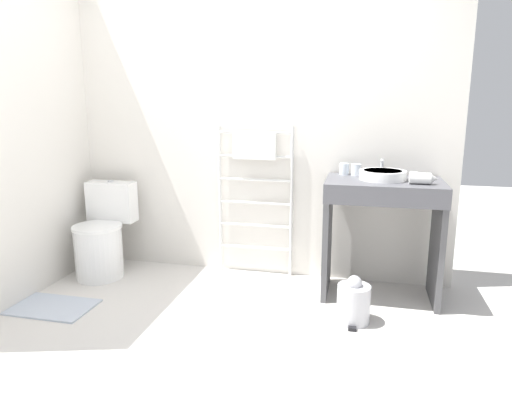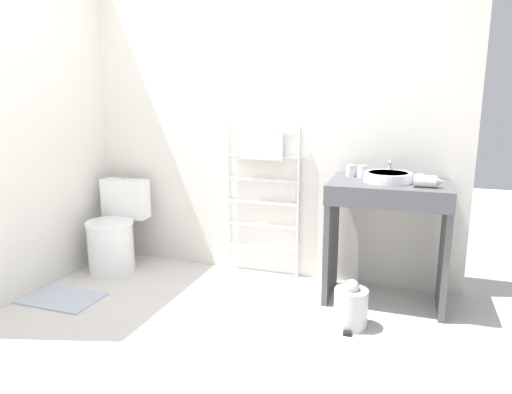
# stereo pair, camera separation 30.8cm
# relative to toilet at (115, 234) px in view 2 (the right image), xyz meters

# --- Properties ---
(ground_plane) EXTENTS (12.00, 12.00, 0.00)m
(ground_plane) POSITION_rel_toilet_xyz_m (1.18, -1.00, -0.31)
(ground_plane) COLOR silver
(wall_back) EXTENTS (3.17, 0.12, 2.62)m
(wall_back) POSITION_rel_toilet_xyz_m (1.18, 0.42, 1.00)
(wall_back) COLOR silver
(wall_back) RESTS_ON ground_plane
(wall_side) EXTENTS (0.12, 2.02, 2.62)m
(wall_side) POSITION_rel_toilet_xyz_m (-0.35, -0.32, 1.00)
(wall_side) COLOR silver
(wall_side) RESTS_ON ground_plane
(toilet) EXTENTS (0.41, 0.52, 0.76)m
(toilet) POSITION_rel_toilet_xyz_m (0.00, 0.00, 0.00)
(toilet) COLOR white
(toilet) RESTS_ON ground_plane
(towel_radiator) EXTENTS (0.62, 0.06, 1.22)m
(towel_radiator) POSITION_rel_toilet_xyz_m (1.21, 0.31, 0.55)
(towel_radiator) COLOR silver
(towel_radiator) RESTS_ON ground_plane
(vanity_counter) EXTENTS (0.81, 0.53, 0.87)m
(vanity_counter) POSITION_rel_toilet_xyz_m (2.21, 0.07, 0.26)
(vanity_counter) COLOR #4C4C51
(vanity_counter) RESTS_ON ground_plane
(sink_basin) EXTENTS (0.33, 0.33, 0.07)m
(sink_basin) POSITION_rel_toilet_xyz_m (2.19, 0.10, 0.59)
(sink_basin) COLOR white
(sink_basin) RESTS_ON vanity_counter
(faucet) EXTENTS (0.02, 0.10, 0.12)m
(faucet) POSITION_rel_toilet_xyz_m (2.19, 0.27, 0.64)
(faucet) COLOR silver
(faucet) RESTS_ON vanity_counter
(cup_near_wall) EXTENTS (0.07, 0.07, 0.09)m
(cup_near_wall) POSITION_rel_toilet_xyz_m (1.92, 0.26, 0.60)
(cup_near_wall) COLOR silver
(cup_near_wall) RESTS_ON vanity_counter
(cup_near_edge) EXTENTS (0.07, 0.07, 0.09)m
(cup_near_edge) POSITION_rel_toilet_xyz_m (2.00, 0.23, 0.60)
(cup_near_edge) COLOR silver
(cup_near_edge) RESTS_ON vanity_counter
(hair_dryer) EXTENTS (0.18, 0.16, 0.08)m
(hair_dryer) POSITION_rel_toilet_xyz_m (2.44, -0.01, 0.60)
(hair_dryer) COLOR white
(hair_dryer) RESTS_ON vanity_counter
(trash_bin) EXTENTS (0.21, 0.25, 0.32)m
(trash_bin) POSITION_rel_toilet_xyz_m (2.03, -0.38, -0.18)
(trash_bin) COLOR #B7B7BC
(trash_bin) RESTS_ON ground_plane
(bath_mat) EXTENTS (0.56, 0.36, 0.01)m
(bath_mat) POSITION_rel_toilet_xyz_m (-0.01, -0.65, -0.31)
(bath_mat) COLOR #B2BCCC
(bath_mat) RESTS_ON ground_plane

